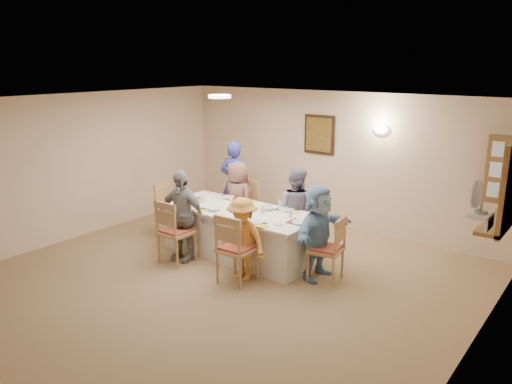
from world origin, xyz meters
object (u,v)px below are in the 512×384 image
Objects in this scene: desk_fan at (479,201)px; chair_right_end at (326,248)px; diner_back_left at (238,199)px; condiment_ketchup at (235,202)px; chair_back_right at (299,220)px; chair_left_end at (172,210)px; diner_right_end at (318,232)px; diner_back_right at (295,210)px; diner_front_right at (243,239)px; dining_table at (240,232)px; diner_front_left at (182,216)px; chair_front_left at (177,231)px; caregiver at (235,183)px; chair_back_left at (242,208)px; chair_front_right at (237,247)px.

chair_right_end is at bearing 173.63° from desk_fan.
diner_back_left is 5.79× the size of condiment_ketchup.
chair_back_right is 1.04× the size of chair_left_end.
diner_back_left is at bearing 73.76° from diner_right_end.
diner_back_right reaches higher than diner_front_right.
chair_back_right is at bearing -96.17° from diner_back_right.
diner_right_end is at bearing 0.00° from dining_table.
dining_table is at bearing 40.58° from diner_front_left.
diner_back_left reaches higher than chair_back_right.
dining_table is 1.87× the size of diner_right_end.
chair_front_left is 1.49m from diner_back_left.
desk_fan is at bearing 156.71° from diner_back_right.
chair_left_end is at bearing 177.52° from desk_fan.
desk_fan is 4.31m from diner_back_left.
caregiver is at bearing 129.58° from condiment_ketchup.
chair_left_end is 0.70× the size of diner_back_left.
chair_front_left is (-4.12, -0.58, -1.05)m from desk_fan.
chair_back_right is 0.68× the size of diner_front_left.
chair_right_end is at bearing 141.58° from caregiver.
dining_table is at bearing -122.91° from chair_back_right.
diner_front_left reaches higher than diner_front_right.
chair_front_right is (1.20, -1.60, 0.02)m from chair_back_left.
desk_fan is 3.11m from diner_front_right.
caregiver is (-1.65, 0.47, 0.11)m from diner_back_right.
chair_right_end is 0.71× the size of diner_back_left.
caregiver reaches higher than diner_back_right.
caregiver is (0.50, 1.15, 0.33)m from chair_left_end.
dining_table is 0.96m from diner_back_right.
diner_back_right is at bearing -86.04° from chair_back_right.
chair_front_right is at bearing -53.13° from dining_table.
condiment_ketchup is at bearing 39.40° from diner_back_right.
chair_front_left reaches higher than chair_right_end.
desk_fan reaches higher than chair_back_right.
diner_back_right reaches higher than chair_back_right.
desk_fan reaches higher than diner_back_right.
diner_back_right is at bearing -170.65° from diner_back_left.
caregiver reaches higher than chair_back_right.
caregiver reaches higher than dining_table.
diner_right_end is (2.02, -0.80, 0.20)m from chair_back_left.
chair_left_end is 1.19m from diner_back_left.
diner_front_right is (1.20, 0.00, -0.11)m from diner_front_left.
condiment_ketchup is (-0.68, -0.82, 0.39)m from chair_back_right.
chair_left_end is at bearing -155.63° from chair_back_right.
chair_right_end is 2.26m from diner_back_left.
chair_front_left is 0.99× the size of chair_front_right.
dining_table is 2.12× the size of diner_front_right.
chair_right_end is (-1.97, 0.22, -1.08)m from desk_fan.
desk_fan is at bearing -171.06° from chair_front_right.
desk_fan reaches higher than dining_table.
chair_front_right is at bearing -13.71° from diner_front_left.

